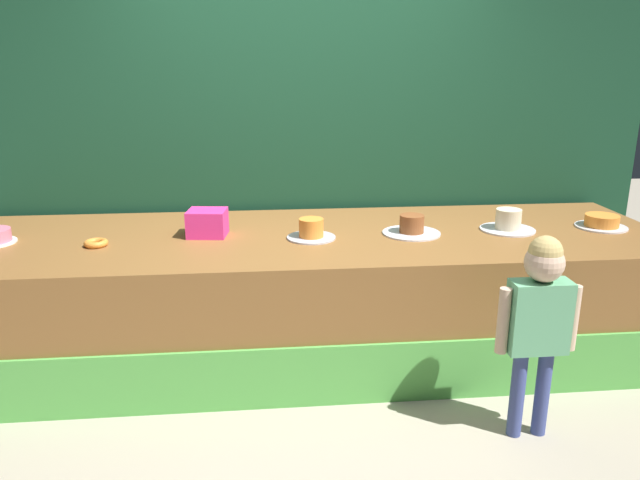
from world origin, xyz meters
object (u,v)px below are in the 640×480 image
cake_center (412,227)px  pink_box (207,223)px  cake_far_right (602,222)px  cake_right (508,222)px  donut (96,243)px  child_figure (539,311)px  cake_left (311,230)px

cake_center → pink_box: bearing=176.1°
pink_box → cake_far_right: size_ratio=0.71×
pink_box → cake_right: 1.84m
donut → cake_far_right: size_ratio=0.43×
child_figure → cake_right: child_figure is taller
cake_right → cake_far_right: bearing=0.4°
cake_right → cake_center: bearing=-178.0°
pink_box → child_figure: bearing=-33.1°
child_figure → cake_center: (-0.38, 0.96, 0.15)m
pink_box → cake_center: 1.23m
cake_center → child_figure: bearing=-68.6°
child_figure → donut: child_figure is taller
donut → cake_right: 2.46m
cake_center → cake_far_right: cake_center is taller
donut → cake_center: 1.85m
cake_left → cake_center: 0.62m
child_figure → cake_left: bearing=136.9°
pink_box → cake_right: size_ratio=0.67×
child_figure → pink_box: size_ratio=4.56×
donut → cake_right: size_ratio=0.40×
pink_box → cake_far_right: bearing=-1.3°
cake_far_right → cake_center: bearing=-178.8°
pink_box → cake_left: 0.63m
child_figure → cake_far_right: size_ratio=3.26×
cake_right → donut: bearing=-177.7°
donut → cake_right: cake_right is taller
child_figure → pink_box: bearing=146.9°
cake_left → cake_far_right: size_ratio=0.92×
cake_center → cake_far_right: 1.23m
cake_left → cake_right: size_ratio=0.86×
cake_center → cake_right: (0.61, 0.02, 0.01)m
cake_right → child_figure: bearing=-103.7°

